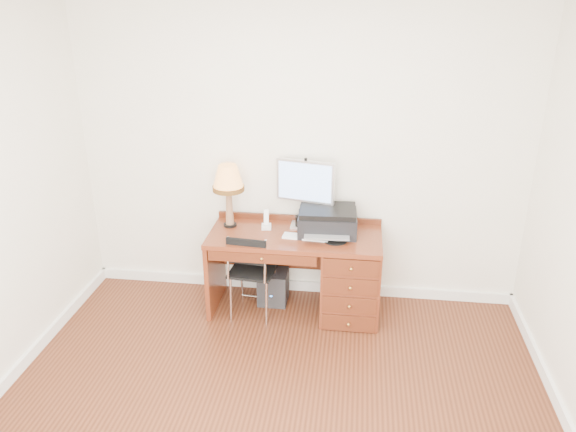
# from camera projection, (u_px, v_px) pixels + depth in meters

# --- Properties ---
(ground) EXTENTS (4.00, 4.00, 0.00)m
(ground) POSITION_uv_depth(u_px,v_px,m) (271.00, 416.00, 3.88)
(ground) COLOR #401C0E
(ground) RESTS_ON ground
(room_shell) EXTENTS (4.00, 4.00, 4.00)m
(room_shell) POSITION_uv_depth(u_px,v_px,m) (283.00, 355.00, 4.44)
(room_shell) COLOR white
(room_shell) RESTS_ON ground
(desk) EXTENTS (1.50, 0.67, 0.75)m
(desk) POSITION_uv_depth(u_px,v_px,m) (331.00, 271.00, 4.97)
(desk) COLOR maroon
(desk) RESTS_ON ground
(monitor) EXTENTS (0.52, 0.21, 0.60)m
(monitor) POSITION_uv_depth(u_px,v_px,m) (305.00, 185.00, 4.92)
(monitor) COLOR silver
(monitor) RESTS_ON desk
(keyboard) EXTENTS (0.40, 0.15, 0.02)m
(keyboard) POSITION_uv_depth(u_px,v_px,m) (306.00, 237.00, 4.80)
(keyboard) COLOR white
(keyboard) RESTS_ON desk
(mouse_pad) EXTENTS (0.20, 0.20, 0.04)m
(mouse_pad) POSITION_uv_depth(u_px,v_px,m) (335.00, 240.00, 4.75)
(mouse_pad) COLOR black
(mouse_pad) RESTS_ON desk
(printer) EXTENTS (0.52, 0.41, 0.22)m
(printer) POSITION_uv_depth(u_px,v_px,m) (328.00, 220.00, 4.88)
(printer) COLOR black
(printer) RESTS_ON desk
(leg_lamp) EXTENTS (0.28, 0.28, 0.57)m
(leg_lamp) POSITION_uv_depth(u_px,v_px,m) (228.00, 182.00, 4.88)
(leg_lamp) COLOR black
(leg_lamp) RESTS_ON desk
(phone) EXTENTS (0.10, 0.10, 0.18)m
(phone) POSITION_uv_depth(u_px,v_px,m) (266.00, 223.00, 4.97)
(phone) COLOR white
(phone) RESTS_ON desk
(pen_cup) EXTENTS (0.09, 0.09, 0.11)m
(pen_cup) POSITION_uv_depth(u_px,v_px,m) (300.00, 222.00, 4.99)
(pen_cup) COLOR black
(pen_cup) RESTS_ON desk
(chair) EXTENTS (0.42, 0.42, 0.81)m
(chair) POSITION_uv_depth(u_px,v_px,m) (252.00, 267.00, 4.87)
(chair) COLOR black
(chair) RESTS_ON ground
(equipment_box) EXTENTS (0.27, 0.27, 0.31)m
(equipment_box) POSITION_uv_depth(u_px,v_px,m) (273.00, 287.00, 5.22)
(equipment_box) COLOR black
(equipment_box) RESTS_ON ground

